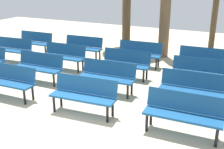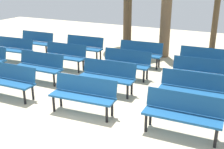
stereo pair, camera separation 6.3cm
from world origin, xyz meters
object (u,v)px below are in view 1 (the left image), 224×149
bench_r3_c3 (203,59)px  tree_2 (165,15)px  bench_r2_c0 (13,48)px  bench_r1_c1 (39,65)px  bench_r0_c1 (9,79)px  bench_r1_c2 (107,75)px  bench_r1_c3 (192,87)px  bench_r3_c1 (83,46)px  bench_r0_c2 (84,93)px  bench_r2_c1 (64,55)px  bench_r3_c2 (139,52)px  bench_r2_c3 (200,71)px  bench_r2_c2 (126,62)px  bench_r3_c0 (35,41)px  bench_r0_c3 (183,112)px

bench_r3_c3 → tree_2: 2.60m
bench_r2_c0 → bench_r1_c1: bearing=-32.6°
bench_r0_c1 → bench_r3_c3: bearing=42.4°
bench_r1_c2 → bench_r1_c3: same height
bench_r2_c0 → bench_r3_c1: 2.67m
bench_r0_c1 → bench_r0_c2: same height
bench_r0_c1 → tree_2: bearing=63.9°
bench_r2_c1 → bench_r0_c1: bearing=-90.2°
bench_r0_c1 → bench_r3_c2: 4.69m
bench_r2_c1 → bench_r2_c3: 4.61m
bench_r1_c3 → bench_r2_c1: (-4.65, 1.12, 0.00)m
bench_r3_c1 → bench_r2_c2: bearing=-29.8°
bench_r3_c2 → bench_r3_c3: same height
bench_r0_c2 → bench_r3_c1: bearing=117.7°
bench_r2_c0 → tree_2: size_ratio=0.49×
bench_r3_c3 → bench_r1_c1: bearing=-149.0°
bench_r3_c2 → tree_2: bearing=71.1°
bench_r3_c3 → tree_2: (-1.79, 1.50, 1.15)m
bench_r2_c0 → bench_r3_c2: size_ratio=1.00×
bench_r1_c3 → bench_r2_c2: bearing=149.1°
bench_r3_c3 → bench_r1_c3: bearing=-88.8°
bench_r3_c0 → bench_r2_c3: bearing=-9.8°
bench_r2_c0 → bench_r2_c2: bearing=-1.1°
bench_r3_c2 → bench_r2_c3: bearing=-31.7°
bench_r0_c3 → bench_r2_c2: bearing=130.7°
bench_r1_c2 → bench_r2_c2: size_ratio=1.00×
bench_r1_c1 → bench_r3_c2: 3.62m
bench_r2_c1 → bench_r3_c2: size_ratio=0.99×
tree_2 → bench_r1_c3: bearing=-65.1°
bench_r0_c2 → bench_r2_c0: same height
bench_r0_c2 → bench_r3_c1: (-2.47, 3.98, 0.00)m
bench_r2_c2 → bench_r3_c1: 2.66m
bench_r1_c3 → bench_r2_c3: same height
bench_r3_c0 → bench_r3_c3: (6.87, 0.30, 0.00)m
bench_r3_c0 → bench_r3_c3: 6.87m
bench_r0_c3 → bench_r3_c1: 6.19m
tree_2 → bench_r0_c2: bearing=-93.0°
bench_r1_c1 → bench_r3_c3: same height
bench_r2_c0 → bench_r3_c2: (4.58, 1.55, 0.00)m
bench_r2_c1 → bench_r0_c3: bearing=-30.1°
bench_r3_c1 → bench_r1_c3: bearing=-30.2°
bench_r0_c1 → bench_r2_c2: size_ratio=1.00×
bench_r3_c1 → tree_2: (2.77, 1.68, 1.15)m
bench_r1_c1 → bench_r2_c3: 4.85m
bench_r0_c1 → bench_r3_c1: (-0.15, 4.04, 0.00)m
bench_r2_c3 → tree_2: bearing=121.0°
bench_r2_c0 → bench_r2_c2: (4.61, 0.22, 0.00)m
bench_r3_c1 → bench_r3_c3: (4.56, 0.19, 0.00)m
bench_r2_c3 → bench_r2_c0: bearing=179.5°
bench_r1_c3 → bench_r2_c2: 2.67m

